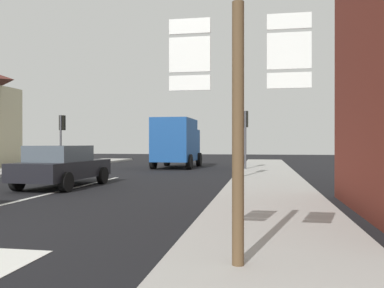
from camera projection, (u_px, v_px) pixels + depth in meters
ground_plane at (99, 182)px, 16.14m from camera, size 80.00×80.00×0.00m
sidewalk_right at (269, 189)px, 13.03m from camera, size 2.84×44.00×0.14m
lane_centre_stripe at (47, 194)px, 12.20m from camera, size 0.16×12.00×0.01m
sedan_far at (62, 166)px, 14.20m from camera, size 2.10×4.27×1.47m
delivery_truck at (177, 142)px, 25.30m from camera, size 2.53×5.02×3.05m
route_sign_post at (238, 113)px, 4.69m from camera, size 1.66×0.14×3.20m
traffic_light_far_left at (62, 129)px, 24.40m from camera, size 0.30×0.49×3.24m
traffic_light_near_right at (240, 120)px, 16.88m from camera, size 0.30×0.49×3.40m
traffic_light_far_right at (245, 127)px, 22.33m from camera, size 0.30×0.49×3.33m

